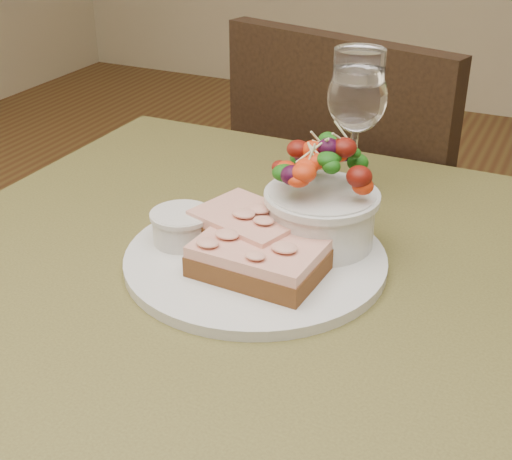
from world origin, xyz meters
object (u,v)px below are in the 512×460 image
at_px(cafe_table, 252,356).
at_px(sandwich_back, 249,227).
at_px(wine_glass, 357,101).
at_px(sandwich_front, 260,257).
at_px(dinner_plate, 255,259).
at_px(salad_bowl, 322,194).
at_px(ramekin, 182,225).
at_px(chair_far, 369,314).

xyz_separation_m(cafe_table, sandwich_back, (-0.02, 0.04, 0.14)).
bearing_deg(wine_glass, sandwich_front, -93.11).
distance_m(dinner_plate, salad_bowl, 0.10).
bearing_deg(ramekin, sandwich_front, -11.43).
height_order(chair_far, ramekin, chair_far).
bearing_deg(ramekin, cafe_table, -13.34).
xyz_separation_m(dinner_plate, salad_bowl, (0.05, 0.06, 0.07)).
xyz_separation_m(sandwich_front, wine_glass, (0.01, 0.26, 0.09)).
relative_size(chair_far, sandwich_front, 6.72).
xyz_separation_m(ramekin, wine_glass, (0.12, 0.24, 0.09)).
xyz_separation_m(chair_far, wine_glass, (0.06, -0.39, 0.58)).
relative_size(cafe_table, chair_far, 0.89).
relative_size(dinner_plate, ramekin, 4.43).
bearing_deg(salad_bowl, chair_far, 98.17).
distance_m(cafe_table, wine_glass, 0.34).
height_order(sandwich_back, wine_glass, wine_glass).
distance_m(chair_far, dinner_plate, 0.77).
distance_m(chair_far, sandwich_front, 0.81).
relative_size(sandwich_back, salad_bowl, 1.06).
bearing_deg(wine_glass, ramekin, -117.08).
bearing_deg(wine_glass, dinner_plate, -98.35).
bearing_deg(ramekin, dinner_plate, 5.47).
height_order(cafe_table, wine_glass, wine_glass).
bearing_deg(sandwich_front, salad_bowl, 71.68).
height_order(dinner_plate, salad_bowl, salad_bowl).
height_order(dinner_plate, wine_glass, wine_glass).
height_order(dinner_plate, sandwich_back, sandwich_back).
xyz_separation_m(cafe_table, wine_glass, (0.02, 0.26, 0.22)).
bearing_deg(sandwich_front, chair_far, 97.16).
bearing_deg(wine_glass, chair_far, 98.81).
relative_size(sandwich_back, wine_glass, 0.77).
xyz_separation_m(cafe_table, ramekin, (-0.10, 0.02, 0.13)).
distance_m(chair_far, wine_glass, 0.70).
height_order(sandwich_front, wine_glass, wine_glass).
bearing_deg(sandwich_front, cafe_table, -168.01).
height_order(sandwich_back, salad_bowl, salad_bowl).
xyz_separation_m(cafe_table, chair_far, (-0.04, 0.64, -0.36)).
bearing_deg(sandwich_back, cafe_table, -45.04).
relative_size(dinner_plate, salad_bowl, 2.25).
bearing_deg(cafe_table, chair_far, 93.23).
distance_m(cafe_table, sandwich_back, 0.15).
xyz_separation_m(cafe_table, salad_bowl, (0.04, 0.09, 0.17)).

